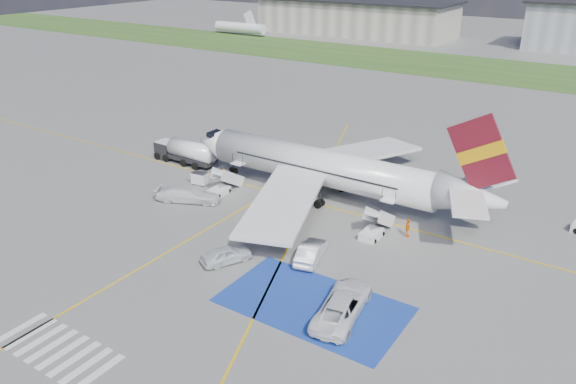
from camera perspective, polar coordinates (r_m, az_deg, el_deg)
name	(u,v)px	position (r m, az deg, el deg)	size (l,w,h in m)	color
ground	(241,248)	(51.29, -4.77, -5.66)	(400.00, 400.00, 0.00)	#60605E
grass_strip	(506,71)	(135.24, 21.24, 11.35)	(400.00, 30.00, 0.01)	#2D4C1E
taxiway_line_main	(310,202)	(60.10, 2.25, -1.01)	(120.00, 0.20, 0.01)	gold
taxiway_line_cross	(118,281)	(48.35, -16.93, -8.67)	(0.20, 60.00, 0.01)	gold
taxiway_line_diag	(310,202)	(60.10, 2.25, -1.01)	(0.20, 60.00, 0.01)	gold
staging_box	(313,304)	(43.65, 2.55, -11.34)	(14.00, 8.00, 0.01)	navy
crosswalk	(57,349)	(42.45, -22.39, -14.54)	(9.00, 4.00, 0.01)	silver
terminal_west	(356,17)	(185.74, 6.92, 17.20)	(60.00, 22.00, 10.00)	gray
airliner	(332,170)	(59.70, 4.54, 2.29)	(36.81, 32.95, 11.92)	silver
airstairs_fwd	(221,188)	(62.51, -6.78, 0.46)	(1.90, 5.20, 3.60)	silver
airstairs_aft	(374,230)	(53.47, 8.69, -3.82)	(1.90, 5.20, 3.60)	silver
fuel_tanker	(186,154)	(71.69, -10.36, 3.85)	(8.89, 2.60, 3.02)	black
gpu_cart	(200,179)	(65.07, -8.96, 1.32)	(1.89, 1.34, 1.47)	silver
car_silver_a	(226,255)	(48.80, -6.28, -6.34)	(1.80, 4.46, 1.52)	silver
car_silver_b	(311,252)	(48.88, 2.37, -6.06)	(1.75, 5.01, 1.65)	#AFB2B6
van_white_a	(343,301)	(42.17, 5.61, -10.98)	(2.79, 6.04, 2.27)	white
van_white_b	(188,193)	(60.73, -10.16, -0.06)	(2.12, 5.22, 2.05)	silver
crew_fwd	(265,192)	(60.54, -2.38, -0.01)	(0.58, 0.38, 1.58)	#ED5C0C
crew_nose	(224,177)	(64.61, -6.54, 1.56)	(0.91, 0.71, 1.88)	orange
crew_aft	(408,228)	(53.80, 12.06, -3.58)	(1.06, 0.44, 1.81)	orange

